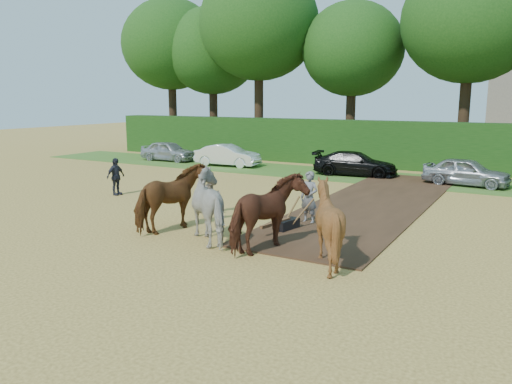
% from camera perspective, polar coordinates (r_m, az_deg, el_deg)
% --- Properties ---
extents(ground, '(120.00, 120.00, 0.00)m').
position_cam_1_polar(ground, '(16.16, 0.86, -5.30)').
color(ground, gold).
rests_on(ground, ground).
extents(earth_strip, '(4.50, 17.00, 0.05)m').
position_cam_1_polar(earth_strip, '(21.91, 13.22, -1.24)').
color(earth_strip, '#472D1C').
rests_on(earth_strip, ground).
extents(grass_verge, '(50.00, 5.00, 0.03)m').
position_cam_1_polar(grass_verge, '(28.95, 14.36, 1.55)').
color(grass_verge, '#38601E').
rests_on(grass_verge, ground).
extents(hedgerow, '(46.00, 1.60, 3.00)m').
position_cam_1_polar(hedgerow, '(33.10, 16.58, 5.14)').
color(hedgerow, '#14380F').
rests_on(hedgerow, ground).
extents(spectator_near, '(0.88, 0.94, 1.54)m').
position_cam_1_polar(spectator_near, '(19.35, -5.12, -0.30)').
color(spectator_near, '#BBAC93').
rests_on(spectator_near, ground).
extents(spectator_far, '(0.46, 1.03, 1.73)m').
position_cam_1_polar(spectator_far, '(23.99, -15.74, 1.70)').
color(spectator_far, '#22242E').
rests_on(spectator_far, ground).
extents(plough_team, '(7.74, 5.39, 2.27)m').
position_cam_1_polar(plough_team, '(15.14, -1.42, -2.00)').
color(plough_team, brown).
rests_on(plough_team, ground).
extents(parked_cars, '(35.39, 2.98, 1.44)m').
position_cam_1_polar(parked_cars, '(28.46, 16.69, 2.69)').
color(parked_cars, '#ACACB2').
rests_on(parked_cars, ground).
extents(treeline, '(48.70, 10.60, 14.21)m').
position_cam_1_polar(treeline, '(36.75, 15.74, 17.38)').
color(treeline, '#382616').
rests_on(treeline, ground).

